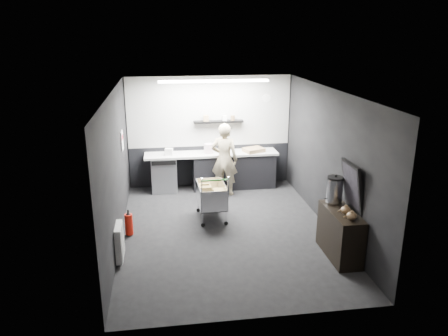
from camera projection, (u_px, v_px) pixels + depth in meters
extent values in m
plane|color=black|center=(226.00, 230.00, 8.50)|extent=(5.50, 5.50, 0.00)
plane|color=silver|center=(226.00, 91.00, 7.69)|extent=(5.50, 5.50, 0.00)
plane|color=black|center=(210.00, 132.00, 10.69)|extent=(5.50, 0.00, 5.50)
plane|color=black|center=(258.00, 227.00, 5.50)|extent=(5.50, 0.00, 5.50)
plane|color=black|center=(116.00, 169.00, 7.82)|extent=(0.00, 5.50, 5.50)
plane|color=black|center=(329.00, 160.00, 8.37)|extent=(0.00, 5.50, 5.50)
cube|color=#B2B2AE|center=(210.00, 111.00, 10.52)|extent=(3.95, 0.02, 1.70)
cube|color=black|center=(210.00, 165.00, 10.93)|extent=(3.95, 0.02, 1.00)
cube|color=black|center=(218.00, 122.00, 10.51)|extent=(1.20, 0.22, 0.04)
cylinder|color=silver|center=(267.00, 98.00, 10.61)|extent=(0.20, 0.03, 0.20)
cube|color=white|center=(122.00, 141.00, 8.99)|extent=(0.02, 0.30, 0.40)
cube|color=red|center=(122.00, 137.00, 8.97)|extent=(0.02, 0.22, 0.10)
cube|color=silver|center=(119.00, 242.00, 7.28)|extent=(0.10, 0.50, 0.60)
cube|color=white|center=(214.00, 81.00, 9.44)|extent=(2.40, 0.20, 0.04)
cube|color=black|center=(234.00, 171.00, 10.73)|extent=(2.00, 0.56, 0.85)
cube|color=beige|center=(211.00, 154.00, 10.52)|extent=(3.20, 0.60, 0.05)
cube|color=#9EA0A5|center=(164.00, 174.00, 10.50)|extent=(0.60, 0.58, 0.85)
cube|color=black|center=(164.00, 163.00, 10.11)|extent=(0.56, 0.02, 0.10)
imported|color=beige|center=(224.00, 159.00, 10.14)|extent=(0.73, 0.60, 1.71)
cube|color=silver|center=(212.00, 204.00, 8.96)|extent=(0.58, 0.86, 0.02)
cube|color=silver|center=(199.00, 195.00, 8.86)|extent=(0.05, 0.85, 0.45)
cube|color=silver|center=(224.00, 194.00, 8.93)|extent=(0.05, 0.85, 0.45)
cube|color=silver|center=(214.00, 202.00, 8.50)|extent=(0.55, 0.04, 0.45)
cube|color=silver|center=(209.00, 188.00, 9.28)|extent=(0.55, 0.04, 0.45)
cylinder|color=silver|center=(202.00, 219.00, 8.61)|extent=(0.02, 0.02, 0.30)
cylinder|color=silver|center=(226.00, 217.00, 8.67)|extent=(0.02, 0.02, 0.30)
cylinder|color=silver|center=(199.00, 204.00, 9.33)|extent=(0.02, 0.02, 0.30)
cylinder|color=silver|center=(220.00, 203.00, 9.39)|extent=(0.02, 0.02, 0.30)
cylinder|color=#268D26|center=(214.00, 180.00, 8.31)|extent=(0.55, 0.05, 0.03)
cube|color=olive|center=(205.00, 194.00, 8.98)|extent=(0.25, 0.31, 0.38)
cube|color=olive|center=(219.00, 198.00, 8.81)|extent=(0.23, 0.29, 0.34)
cylinder|color=black|center=(202.00, 225.00, 8.65)|extent=(0.08, 0.03, 0.08)
cylinder|color=black|center=(199.00, 210.00, 9.37)|extent=(0.08, 0.03, 0.08)
cylinder|color=black|center=(225.00, 223.00, 8.71)|extent=(0.08, 0.03, 0.08)
cylinder|color=black|center=(220.00, 209.00, 9.43)|extent=(0.08, 0.03, 0.08)
cube|color=black|center=(340.00, 234.00, 7.42)|extent=(0.42, 1.11, 0.83)
cylinder|color=silver|center=(335.00, 190.00, 7.58)|extent=(0.28, 0.28, 0.43)
cylinder|color=black|center=(336.00, 178.00, 7.51)|extent=(0.28, 0.28, 0.04)
sphere|color=black|center=(336.00, 176.00, 7.50)|extent=(0.05, 0.05, 0.05)
ellipsoid|color=brown|center=(346.00, 210.00, 7.14)|extent=(0.17, 0.17, 0.13)
ellipsoid|color=brown|center=(352.00, 216.00, 6.93)|extent=(0.17, 0.17, 0.13)
cube|color=black|center=(353.00, 186.00, 7.24)|extent=(0.19, 0.65, 0.83)
cube|color=black|center=(351.00, 186.00, 7.24)|extent=(0.14, 0.56, 0.71)
cylinder|color=red|center=(129.00, 224.00, 8.23)|extent=(0.15, 0.15, 0.40)
cone|color=black|center=(128.00, 213.00, 8.16)|extent=(0.10, 0.10, 0.06)
cylinder|color=black|center=(128.00, 211.00, 8.15)|extent=(0.03, 0.03, 0.06)
cube|color=#967850|center=(254.00, 150.00, 10.59)|extent=(0.56, 0.50, 0.09)
cylinder|color=silver|center=(209.00, 148.00, 10.47)|extent=(0.23, 0.23, 0.23)
cube|color=silver|center=(169.00, 152.00, 10.31)|extent=(0.20, 0.17, 0.16)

